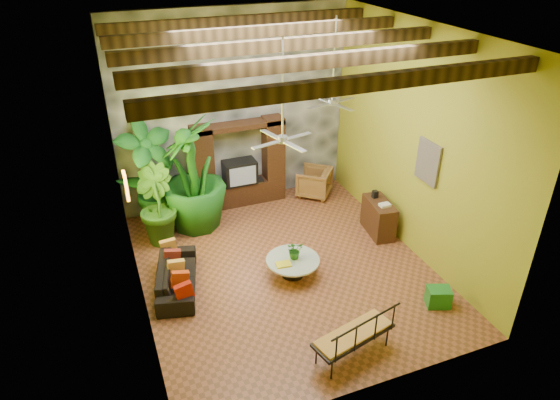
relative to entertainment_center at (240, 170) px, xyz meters
name	(u,v)px	position (x,y,z in m)	size (l,w,h in m)	color
ground	(284,267)	(0.00, -3.14, -0.97)	(7.00, 7.00, 0.00)	brown
ceiling	(285,31)	(0.00, -3.14, 4.03)	(6.00, 7.00, 0.02)	silver
back_wall	(233,110)	(0.00, 0.36, 1.53)	(6.00, 0.02, 5.00)	#A39B25
left_wall	(127,190)	(-3.00, -3.14, 1.53)	(0.02, 7.00, 5.00)	#A39B25
right_wall	(414,143)	(3.00, -3.14, 1.53)	(0.02, 7.00, 5.00)	#A39B25
stone_accent_wall	(234,110)	(0.00, 0.30, 1.53)	(5.98, 0.10, 4.98)	#3E4246
ceiling_beams	(285,45)	(0.00, -3.14, 3.81)	(5.95, 5.36, 0.22)	#3A2812
entertainment_center	(240,170)	(0.00, 0.00, 0.00)	(2.40, 0.55, 2.30)	black
ceiling_fan_front	(283,129)	(-0.20, -3.54, 2.44)	(1.28, 1.28, 1.86)	#B7B8BC
ceiling_fan_back	(333,93)	(1.60, -1.94, 2.44)	(1.28, 1.28, 1.86)	#B7B8BC
wall_art_mask	(126,186)	(-2.96, -2.14, 1.13)	(0.06, 0.32, 0.55)	gold
wall_art_painting	(428,162)	(2.96, -3.74, 1.33)	(0.06, 0.70, 0.90)	navy
sofa	(177,276)	(-2.30, -2.96, -0.69)	(1.90, 0.74, 0.55)	black
wicker_armchair	(314,182)	(2.02, -0.33, -0.57)	(0.84, 0.86, 0.79)	brown
tall_plant_a	(150,174)	(-2.29, -0.20, 0.40)	(1.44, 0.97, 2.73)	#185D1F
tall_plant_b	(155,205)	(-2.35, -1.03, -0.02)	(1.04, 0.84, 1.89)	#295E18
tall_plant_c	(192,175)	(-1.37, -0.72, 0.44)	(1.57, 1.57, 2.80)	#175516
coffee_table	(293,265)	(0.08, -3.44, -0.71)	(1.14, 1.14, 0.40)	black
centerpiece_plant	(295,250)	(0.14, -3.40, -0.37)	(0.35, 0.31, 0.39)	#26631A
yellow_tray	(283,264)	(-0.18, -3.55, -0.55)	(0.32, 0.23, 0.03)	gold
iron_bench	(356,334)	(0.17, -5.99, -0.43)	(1.59, 0.90, 0.57)	black
side_console	(378,217)	(2.65, -2.64, -0.54)	(0.47, 1.05, 0.84)	#341D10
green_bin	(438,297)	(2.37, -5.38, -0.77)	(0.45, 0.34, 0.39)	#1C6C30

